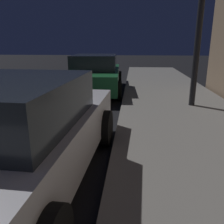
% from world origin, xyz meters
% --- Properties ---
extents(car_silver, '(2.19, 4.34, 1.43)m').
position_xyz_m(car_silver, '(2.85, 3.01, 0.71)').
color(car_silver, '#B7B7BF').
rests_on(car_silver, ground).
extents(car_green, '(2.22, 4.62, 1.43)m').
position_xyz_m(car_green, '(2.85, 9.25, 0.71)').
color(car_green, '#19592D').
rests_on(car_green, ground).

